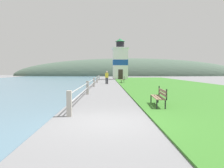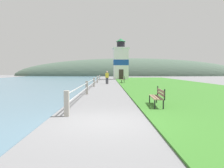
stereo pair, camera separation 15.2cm
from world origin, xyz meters
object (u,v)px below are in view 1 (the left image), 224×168
park_bench_midway (123,79)px  person_strolling (107,77)px  lighthouse (120,62)px  park_bench_near (159,96)px

park_bench_midway → person_strolling: bearing=46.9°
park_bench_midway → lighthouse: bearing=-87.1°
park_bench_near → lighthouse: 34.44m
park_bench_near → person_strolling: bearing=-78.0°
park_bench_near → person_strolling: size_ratio=1.18×
person_strolling → park_bench_midway: bearing=-53.8°
person_strolling → park_bench_near: bearing=-178.2°
park_bench_near → person_strolling: (-2.56, 18.27, 0.39)m
lighthouse → person_strolling: lighthouse is taller
park_bench_midway → lighthouse: 14.26m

